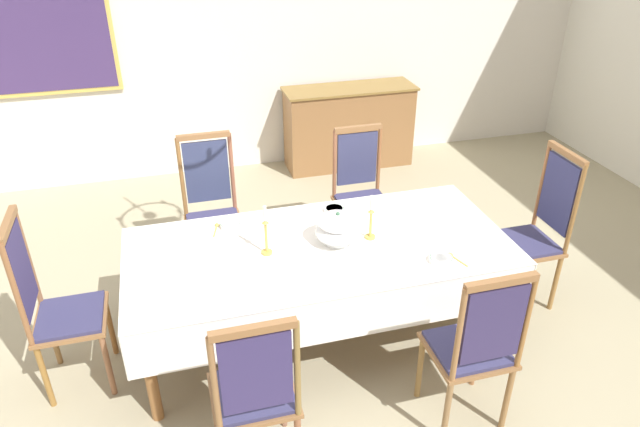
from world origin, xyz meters
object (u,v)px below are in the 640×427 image
(dining_table, at_px, (320,255))
(spoon_secondary, at_px, (217,227))
(chair_south_a, at_px, (255,392))
(spoon_primary, at_px, (453,256))
(chair_south_b, at_px, (475,346))
(bowl_far_left, at_px, (334,209))
(sideboard, at_px, (349,127))
(bowl_near_right, at_px, (230,225))
(chair_north_b, at_px, (361,192))
(candlestick_east, at_px, (371,222))
(candlestick_west, at_px, (266,235))
(bowl_near_left, at_px, (441,259))
(chair_north_a, at_px, (212,208))
(framed_painting, at_px, (35,17))
(soup_tureen, at_px, (338,228))
(chair_head_east, at_px, (537,229))
(chair_head_west, at_px, (54,305))

(dining_table, relative_size, spoon_secondary, 14.24)
(chair_south_a, xyz_separation_m, spoon_primary, (1.38, 0.61, 0.18))
(spoon_secondary, bearing_deg, chair_south_b, -32.86)
(bowl_far_left, xyz_separation_m, sideboard, (0.87, 2.32, -0.31))
(chair_south_a, relative_size, bowl_near_right, 7.84)
(dining_table, height_order, bowl_near_right, bowl_near_right)
(chair_north_b, bearing_deg, candlestick_east, 74.04)
(chair_north_b, bearing_deg, chair_south_b, 90.00)
(dining_table, height_order, chair_north_b, chair_north_b)
(sideboard, bearing_deg, bowl_near_right, 55.30)
(candlestick_west, bearing_deg, chair_south_b, -44.74)
(chair_south_b, height_order, candlestick_west, chair_south_b)
(chair_south_b, height_order, bowl_near_left, chair_south_b)
(candlestick_west, height_order, sideboard, candlestick_west)
(chair_north_a, bearing_deg, bowl_near_left, 133.58)
(chair_south_a, height_order, bowl_far_left, chair_south_a)
(chair_south_a, relative_size, chair_south_b, 0.98)
(chair_north_b, relative_size, candlestick_east, 3.51)
(bowl_far_left, bearing_deg, candlestick_west, -144.21)
(chair_north_a, bearing_deg, candlestick_west, 104.92)
(chair_south_b, bearing_deg, framed_painting, 122.60)
(chair_south_a, relative_size, chair_north_b, 0.99)
(bowl_near_right, height_order, spoon_primary, bowl_near_right)
(candlestick_east, bearing_deg, spoon_secondary, 156.93)
(candlestick_east, bearing_deg, bowl_near_right, 156.15)
(soup_tureen, xyz_separation_m, bowl_near_right, (-0.65, 0.39, -0.09))
(candlestick_east, xyz_separation_m, bowl_near_left, (0.33, -0.38, -0.11))
(chair_north_b, bearing_deg, chair_south_a, 57.43)
(chair_north_a, bearing_deg, sideboard, -134.01)
(chair_north_b, height_order, spoon_secondary, chair_north_b)
(chair_north_b, relative_size, spoon_secondary, 6.39)
(candlestick_west, bearing_deg, chair_north_a, 104.92)
(dining_table, distance_m, bowl_far_left, 0.48)
(chair_head_east, distance_m, soup_tureen, 1.55)
(chair_north_b, distance_m, bowl_far_left, 0.71)
(framed_painting, bearing_deg, chair_south_b, -57.40)
(spoon_primary, bearing_deg, chair_head_east, 5.52)
(soup_tureen, bearing_deg, dining_table, 180.00)
(bowl_near_right, relative_size, sideboard, 0.10)
(dining_table, relative_size, chair_north_b, 2.23)
(bowl_near_right, bearing_deg, chair_head_west, -160.93)
(chair_south_a, bearing_deg, soup_tureen, 52.95)
(dining_table, xyz_separation_m, chair_head_east, (1.65, -0.00, -0.06))
(chair_head_east, bearing_deg, chair_south_a, 113.15)
(chair_head_east, bearing_deg, bowl_near_left, 111.52)
(chair_south_a, distance_m, chair_head_west, 1.42)
(chair_head_east, height_order, spoon_secondary, chair_head_east)
(bowl_near_right, bearing_deg, bowl_far_left, 1.98)
(chair_head_west, distance_m, spoon_secondary, 1.12)
(bowl_near_left, bearing_deg, chair_head_west, 170.67)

